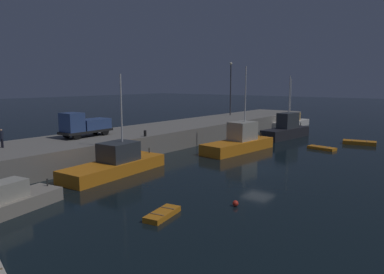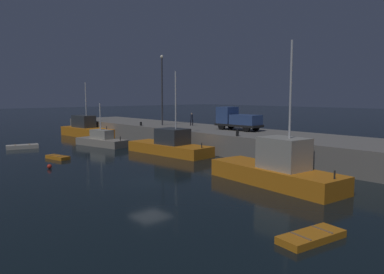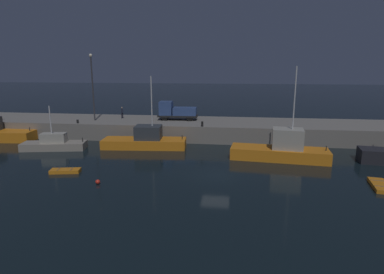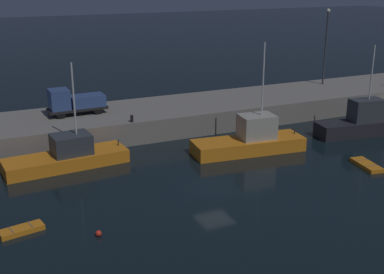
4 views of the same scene
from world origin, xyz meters
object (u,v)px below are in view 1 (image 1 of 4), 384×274
fishing_boat_blue (286,129)px  fishing_boat_white (116,163)px  fishing_trawler_green (239,142)px  fishing_boat_grey (291,122)px  dockworker (2,137)px  rowboat_blue_far (359,143)px  dinghy_orange_near (162,214)px  lamp_post_east (231,85)px  fishing_boat_orange (2,203)px  bollard_west (145,133)px  utility_truck (84,125)px  mooring_buoy_near (235,203)px  rowboat_white_mid (322,148)px

fishing_boat_blue → fishing_boat_white: fishing_boat_blue is taller
fishing_boat_blue → fishing_trawler_green: (-12.33, 0.21, -0.13)m
fishing_boat_grey → dockworker: bearing=171.8°
rowboat_blue_far → dockworker: (-34.03, 20.78, 2.84)m
fishing_trawler_green → dinghy_orange_near: (-20.15, -6.89, -0.92)m
fishing_boat_blue → fishing_boat_white: bearing=173.3°
lamp_post_east → fishing_boat_orange: bearing=-165.2°
fishing_boat_orange → lamp_post_east: (42.91, 11.31, 6.63)m
dinghy_orange_near → lamp_post_east: bearing=27.0°
fishing_boat_white → bollard_west: fishing_boat_white is taller
fishing_boat_white → fishing_boat_blue: bearing=-6.7°
dockworker → rowboat_blue_far: bearing=-31.4°
fishing_boat_blue → utility_truck: size_ratio=1.64×
fishing_trawler_green → bollard_west: bearing=145.5°
rowboat_blue_far → lamp_post_east: lamp_post_east is taller
fishing_boat_white → fishing_boat_grey: 40.50m
mooring_buoy_near → rowboat_blue_far: bearing=-0.7°
fishing_boat_orange → rowboat_blue_far: fishing_boat_orange is taller
rowboat_blue_far → dockworker: size_ratio=2.51×
dinghy_orange_near → utility_truck: (7.14, 17.60, 3.24)m
fishing_boat_orange → rowboat_white_mid: bearing=-13.6°
rowboat_white_mid → dockworker: size_ratio=2.02×
fishing_boat_white → lamp_post_east: lamp_post_east is taller
fishing_boat_blue → fishing_boat_grey: fishing_boat_blue is taller
fishing_boat_blue → rowboat_blue_far: 9.53m
lamp_post_east → utility_truck: bearing=-177.3°
rowboat_blue_far → utility_truck: (-26.02, 20.38, 3.17)m
rowboat_white_mid → rowboat_blue_far: bearing=-22.5°
rowboat_white_mid → mooring_buoy_near: (-22.75, -2.21, 0.03)m
fishing_boat_orange → fishing_boat_grey: (50.85, 3.68, 0.14)m
dinghy_orange_near → fishing_boat_orange: bearing=125.9°
dinghy_orange_near → lamp_post_east: lamp_post_east is taller
fishing_boat_white → lamp_post_east: (32.53, 9.10, 6.39)m
lamp_post_east → bollard_west: lamp_post_east is taller
fishing_boat_orange → lamp_post_east: bearing=14.8°
fishing_boat_orange → bollard_west: fishing_boat_orange is taller
fishing_boat_blue → bollard_west: (-21.19, 6.29, 1.26)m
mooring_buoy_near → fishing_boat_blue: bearing=17.8°
fishing_boat_blue → rowboat_white_mid: fishing_boat_blue is taller
rowboat_white_mid → rowboat_blue_far: size_ratio=0.81×
mooring_buoy_near → dockworker: dockworker is taller
rowboat_white_mid → lamp_post_east: lamp_post_east is taller
bollard_west → lamp_post_east: bearing=13.0°
fishing_boat_orange → dinghy_orange_near: (5.57, -7.69, -0.50)m
dinghy_orange_near → bollard_west: bearing=49.0°
rowboat_white_mid → dinghy_orange_near: bearing=179.6°
dockworker → bollard_west: size_ratio=2.56×
fishing_boat_white → utility_truck: 8.42m
fishing_boat_blue → rowboat_blue_far: size_ratio=2.26×
fishing_boat_blue → dockworker: 35.27m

